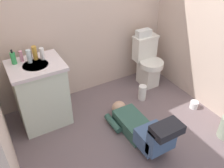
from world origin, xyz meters
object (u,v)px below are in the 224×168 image
(vanity_cabinet, at_px, (41,93))
(bottle_pink, at_px, (21,56))
(soap_dispenser, at_px, (13,58))
(bottle_white, at_px, (42,54))
(faucet, at_px, (31,55))
(person_plumber, at_px, (142,128))
(bottle_amber, at_px, (35,53))
(toilet_paper_roll, at_px, (194,105))
(tissue_box, at_px, (144,33))
(paper_towel_roll, at_px, (142,93))
(bottle_clear, at_px, (29,56))
(toilet, at_px, (147,62))

(vanity_cabinet, relative_size, bottle_pink, 6.62)
(soap_dispenser, bearing_deg, bottle_white, -10.14)
(faucet, bearing_deg, person_plumber, -49.70)
(soap_dispenser, distance_m, bottle_pink, 0.09)
(vanity_cabinet, height_order, bottle_white, bottle_white)
(bottle_amber, height_order, toilet_paper_roll, bottle_amber)
(person_plumber, xyz_separation_m, tissue_box, (0.71, 1.03, 0.62))
(tissue_box, distance_m, bottle_white, 1.47)
(soap_dispenser, bearing_deg, toilet_paper_roll, -23.76)
(toilet_paper_roll, bearing_deg, paper_towel_roll, 134.60)
(faucet, relative_size, bottle_clear, 0.66)
(person_plumber, distance_m, tissue_box, 1.40)
(vanity_cabinet, xyz_separation_m, toilet_paper_roll, (1.82, -0.76, -0.37))
(faucet, bearing_deg, bottle_white, -33.66)
(toilet, height_order, vanity_cabinet, vanity_cabinet)
(soap_dispenser, height_order, bottle_clear, soap_dispenser)
(paper_towel_roll, bearing_deg, person_plumber, -126.08)
(soap_dispenser, height_order, paper_towel_roll, soap_dispenser)
(faucet, xyz_separation_m, toilet_paper_roll, (1.82, -0.90, -0.82))
(person_plumber, bearing_deg, bottle_pink, 133.80)
(person_plumber, bearing_deg, bottle_amber, 130.11)
(faucet, height_order, person_plumber, faucet)
(bottle_white, bearing_deg, vanity_cabinet, -149.02)
(toilet, relative_size, tissue_box, 3.41)
(bottle_white, relative_size, toilet_paper_roll, 1.24)
(bottle_clear, bearing_deg, faucet, 66.29)
(bottle_white, bearing_deg, bottle_amber, 154.93)
(bottle_amber, height_order, bottle_white, bottle_amber)
(vanity_cabinet, bearing_deg, faucet, 90.00)
(toilet, bearing_deg, bottle_clear, -179.88)
(toilet, distance_m, bottle_pink, 1.80)
(vanity_cabinet, height_order, person_plumber, vanity_cabinet)
(tissue_box, bearing_deg, bottle_amber, -177.96)
(vanity_cabinet, distance_m, toilet_paper_roll, 2.01)
(soap_dispenser, height_order, bottle_pink, soap_dispenser)
(faucet, distance_m, bottle_white, 0.13)
(soap_dispenser, height_order, bottle_white, soap_dispenser)
(toilet, height_order, faucet, faucet)
(vanity_cabinet, bearing_deg, bottle_amber, 68.25)
(vanity_cabinet, height_order, bottle_pink, bottle_pink)
(bottle_pink, relative_size, bottle_amber, 0.77)
(soap_dispenser, distance_m, bottle_amber, 0.23)
(bottle_clear, xyz_separation_m, toilet_paper_roll, (1.86, -0.83, -0.85))
(toilet, xyz_separation_m, bottle_amber, (-1.58, 0.04, 0.53))
(bottle_white, height_order, toilet_paper_roll, bottle_white)
(soap_dispenser, xyz_separation_m, bottle_white, (0.30, -0.05, 0.00))
(tissue_box, relative_size, bottle_amber, 1.37)
(bottle_clear, relative_size, bottle_white, 1.11)
(tissue_box, bearing_deg, toilet_paper_roll, -74.96)
(bottle_white, bearing_deg, soap_dispenser, 169.86)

